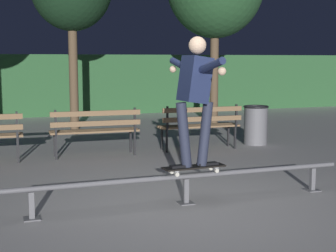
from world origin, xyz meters
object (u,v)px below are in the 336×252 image
at_px(skateboarder, 195,90).
at_px(trash_can, 256,124).
at_px(grind_rail, 186,180).
at_px(park_bench_right_center, 200,122).
at_px(park_bench_left_center, 95,127).
at_px(skateboard, 194,167).

height_order(skateboarder, trash_can, skateboarder).
distance_m(grind_rail, park_bench_right_center, 3.70).
bearing_deg(park_bench_left_center, skateboard, -80.68).
height_order(grind_rail, skateboard, skateboard).
relative_size(park_bench_left_center, trash_can, 2.02).
height_order(skateboarder, park_bench_left_center, skateboarder).
bearing_deg(trash_can, skateboard, -128.73).
bearing_deg(trash_can, skateboarder, -128.71).
bearing_deg(park_bench_left_center, grind_rail, -82.51).
bearing_deg(grind_rail, skateboard, 0.00).
distance_m(grind_rail, trash_can, 4.63).
bearing_deg(park_bench_right_center, grind_rail, -115.91).
distance_m(skateboard, park_bench_right_center, 3.65).
bearing_deg(park_bench_right_center, park_bench_left_center, 180.00).
bearing_deg(park_bench_right_center, skateboard, -114.38).
relative_size(skateboarder, trash_can, 1.95).
bearing_deg(grind_rail, park_bench_right_center, 64.09).
xyz_separation_m(grind_rail, trash_can, (2.96, 3.55, 0.13)).
distance_m(park_bench_left_center, trash_can, 3.41).
distance_m(skateboard, skateboarder, 0.94).
xyz_separation_m(grind_rail, park_bench_left_center, (-0.44, 3.32, 0.25)).
bearing_deg(park_bench_left_center, skateboarder, -80.63).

